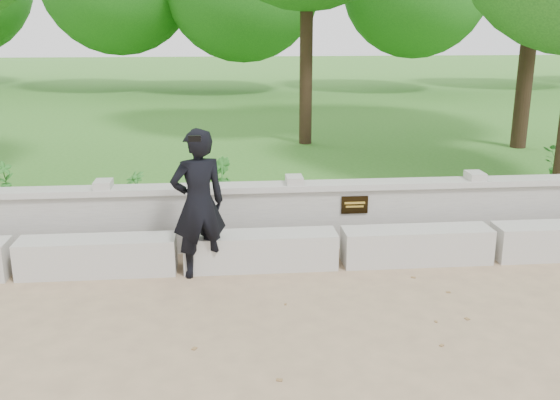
% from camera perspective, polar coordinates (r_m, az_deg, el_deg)
% --- Properties ---
extents(ground, '(80.00, 80.00, 0.00)m').
position_cam_1_polar(ground, '(6.35, 8.64, -12.24)').
color(ground, tan).
rests_on(ground, ground).
extents(lawn, '(40.00, 22.00, 0.25)m').
position_cam_1_polar(lawn, '(19.67, -1.12, 7.68)').
color(lawn, '#367423').
rests_on(lawn, ground).
extents(concrete_bench, '(11.90, 0.45, 0.45)m').
position_cam_1_polar(concrete_bench, '(7.95, 5.46, -4.37)').
color(concrete_bench, beige).
rests_on(concrete_bench, ground).
extents(parapet_wall, '(12.50, 0.35, 0.90)m').
position_cam_1_polar(parapet_wall, '(8.52, 4.64, -1.24)').
color(parapet_wall, '#B6B3AC').
rests_on(parapet_wall, ground).
extents(man_main, '(0.77, 0.71, 1.81)m').
position_cam_1_polar(man_main, '(7.44, -7.46, -0.34)').
color(man_main, black).
rests_on(man_main, ground).
extents(shrub_a, '(0.34, 0.32, 0.53)m').
position_cam_1_polar(shrub_a, '(11.23, -23.86, 1.92)').
color(shrub_a, '#307A29').
rests_on(shrub_a, lawn).
extents(shrub_b, '(0.37, 0.41, 0.64)m').
position_cam_1_polar(shrub_b, '(10.09, -5.40, 2.10)').
color(shrub_b, '#307A29').
rests_on(shrub_b, lawn).
extents(shrub_d, '(0.43, 0.44, 0.58)m').
position_cam_1_polar(shrub_d, '(9.57, -13.04, 0.81)').
color(shrub_d, '#307A29').
rests_on(shrub_d, lawn).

